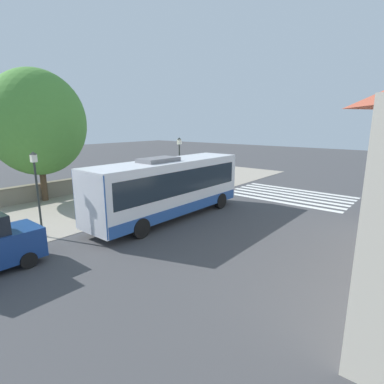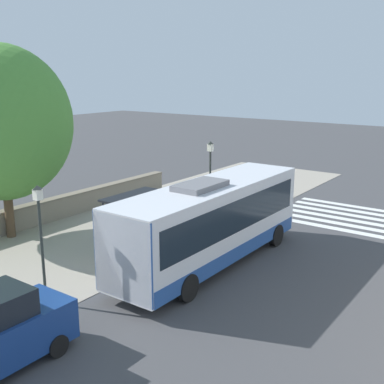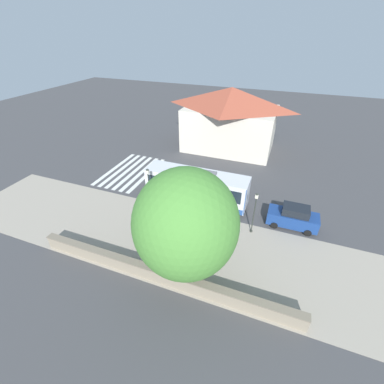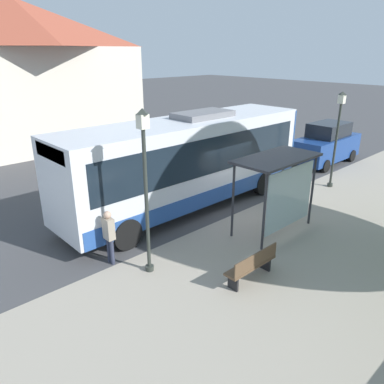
{
  "view_description": "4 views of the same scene",
  "coord_description": "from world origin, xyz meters",
  "px_view_note": "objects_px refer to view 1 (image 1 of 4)",
  "views": [
    {
      "loc": [
        13.61,
        -11.31,
        5.44
      ],
      "look_at": [
        1.66,
        3.15,
        1.14
      ],
      "focal_mm": 28.0,
      "sensor_mm": 36.0,
      "label": 1
    },
    {
      "loc": [
        12.07,
        -14.65,
        7.72
      ],
      "look_at": [
        -0.6,
        2.87,
        2.35
      ],
      "focal_mm": 45.0,
      "sensor_mm": 36.0,
      "label": 2
    },
    {
      "loc": [
        -18.98,
        -6.47,
        15.62
      ],
      "look_at": [
        -0.31,
        0.6,
        2.53
      ],
      "focal_mm": 24.0,
      "sensor_mm": 36.0,
      "label": 3
    },
    {
      "loc": [
        -8.25,
        10.06,
        5.77
      ],
      "look_at": [
        0.65,
        1.74,
        1.14
      ],
      "focal_mm": 35.0,
      "sensor_mm": 36.0,
      "label": 4
    }
  ],
  "objects_px": {
    "bus_shelter": "(120,177)",
    "bench": "(142,192)",
    "street_lamp_near": "(37,187)",
    "shade_tree": "(37,123)",
    "pedestrian": "(196,187)",
    "bus": "(169,187)",
    "street_lamp_far": "(179,163)"
  },
  "relations": [
    {
      "from": "street_lamp_near",
      "to": "street_lamp_far",
      "type": "xyz_separation_m",
      "value": [
        0.03,
        10.09,
        0.17
      ]
    },
    {
      "from": "street_lamp_near",
      "to": "street_lamp_far",
      "type": "relative_size",
      "value": 0.93
    },
    {
      "from": "street_lamp_far",
      "to": "shade_tree",
      "type": "height_order",
      "value": "shade_tree"
    },
    {
      "from": "pedestrian",
      "to": "shade_tree",
      "type": "distance_m",
      "value": 11.82
    },
    {
      "from": "pedestrian",
      "to": "street_lamp_far",
      "type": "distance_m",
      "value": 2.1
    },
    {
      "from": "pedestrian",
      "to": "street_lamp_far",
      "type": "relative_size",
      "value": 0.36
    },
    {
      "from": "bus",
      "to": "bench",
      "type": "relative_size",
      "value": 6.09
    },
    {
      "from": "pedestrian",
      "to": "bench",
      "type": "height_order",
      "value": "pedestrian"
    },
    {
      "from": "pedestrian",
      "to": "shade_tree",
      "type": "height_order",
      "value": "shade_tree"
    },
    {
      "from": "bus",
      "to": "street_lamp_far",
      "type": "distance_m",
      "value": 4.79
    },
    {
      "from": "pedestrian",
      "to": "bench",
      "type": "relative_size",
      "value": 0.95
    },
    {
      "from": "bus_shelter",
      "to": "street_lamp_near",
      "type": "distance_m",
      "value": 5.6
    },
    {
      "from": "bus_shelter",
      "to": "shade_tree",
      "type": "height_order",
      "value": "shade_tree"
    },
    {
      "from": "bench",
      "to": "bus",
      "type": "bearing_deg",
      "value": -24.26
    },
    {
      "from": "bus_shelter",
      "to": "pedestrian",
      "type": "bearing_deg",
      "value": 68.24
    },
    {
      "from": "street_lamp_far",
      "to": "shade_tree",
      "type": "bearing_deg",
      "value": -136.64
    },
    {
      "from": "shade_tree",
      "to": "street_lamp_near",
      "type": "bearing_deg",
      "value": -25.78
    },
    {
      "from": "bus_shelter",
      "to": "bench",
      "type": "height_order",
      "value": "bus_shelter"
    },
    {
      "from": "bus",
      "to": "bus_shelter",
      "type": "relative_size",
      "value": 3.44
    },
    {
      "from": "street_lamp_far",
      "to": "street_lamp_near",
      "type": "bearing_deg",
      "value": -90.19
    },
    {
      "from": "street_lamp_near",
      "to": "street_lamp_far",
      "type": "bearing_deg",
      "value": 89.81
    },
    {
      "from": "bus_shelter",
      "to": "street_lamp_near",
      "type": "bearing_deg",
      "value": -80.49
    },
    {
      "from": "bench",
      "to": "street_lamp_near",
      "type": "height_order",
      "value": "street_lamp_near"
    },
    {
      "from": "pedestrian",
      "to": "bench",
      "type": "distance_m",
      "value": 4.05
    },
    {
      "from": "bus",
      "to": "shade_tree",
      "type": "xyz_separation_m",
      "value": [
        -9.74,
        -2.78,
        3.61
      ]
    },
    {
      "from": "pedestrian",
      "to": "shade_tree",
      "type": "relative_size",
      "value": 0.18
    },
    {
      "from": "bus",
      "to": "street_lamp_far",
      "type": "relative_size",
      "value": 2.31
    },
    {
      "from": "bus_shelter",
      "to": "street_lamp_far",
      "type": "xyz_separation_m",
      "value": [
        0.96,
        4.59,
        0.55
      ]
    },
    {
      "from": "pedestrian",
      "to": "bench",
      "type": "bearing_deg",
      "value": -145.88
    },
    {
      "from": "street_lamp_near",
      "to": "shade_tree",
      "type": "bearing_deg",
      "value": 154.22
    },
    {
      "from": "street_lamp_near",
      "to": "bus",
      "type": "bearing_deg",
      "value": 66.48
    },
    {
      "from": "street_lamp_near",
      "to": "shade_tree",
      "type": "xyz_separation_m",
      "value": [
        -7.05,
        3.4,
        3.0
      ]
    }
  ]
}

